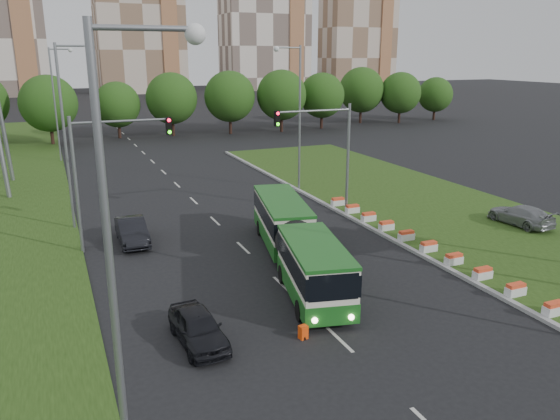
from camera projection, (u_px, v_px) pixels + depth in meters
name	position (u px, v px, depth m)	size (l,w,h in m)	color
ground	(334.00, 276.00, 28.87)	(360.00, 360.00, 0.00)	black
grass_median	(436.00, 210.00, 40.81)	(14.00, 60.00, 0.15)	#254112
median_kerb	(356.00, 220.00, 38.19)	(0.30, 60.00, 0.18)	#9C9C9C
lane_markings	(188.00, 195.00, 45.44)	(0.20, 100.00, 0.01)	beige
flower_planters	(417.00, 241.00, 32.94)	(1.10, 20.30, 0.60)	white
traffic_mast_median	(328.00, 143.00, 38.04)	(5.76, 0.32, 8.00)	gray
traffic_mast_left	(104.00, 161.00, 31.46)	(5.76, 0.32, 8.00)	gray
street_lamps	(221.00, 140.00, 34.94)	(36.00, 60.00, 12.00)	gray
tree_line	(216.00, 102.00, 80.06)	(120.00, 8.00, 9.00)	#1F4A13
apartment_tower_ceast	(138.00, 6.00, 160.37)	(25.00, 15.00, 50.00)	beige
apartment_tower_east	(264.00, 15.00, 175.80)	(27.00, 15.00, 47.00)	silver
midrise_east	(358.00, 28.00, 189.90)	(24.00, 14.00, 40.00)	beige
articulated_bus	(292.00, 240.00, 29.67)	(2.39, 15.31, 2.52)	white
car_left_near	(198.00, 327.00, 21.97)	(1.66, 4.13, 1.41)	black
car_left_far	(132.00, 231.00, 33.72)	(1.63, 4.68, 1.54)	black
car_median	(521.00, 215.00, 36.87)	(1.91, 4.69, 1.36)	gray
pedestrian	(313.00, 293.00, 24.60)	(0.67, 0.44, 1.83)	gray
shopping_trolley	(303.00, 332.00, 22.43)	(0.34, 0.36, 0.58)	#FE470D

